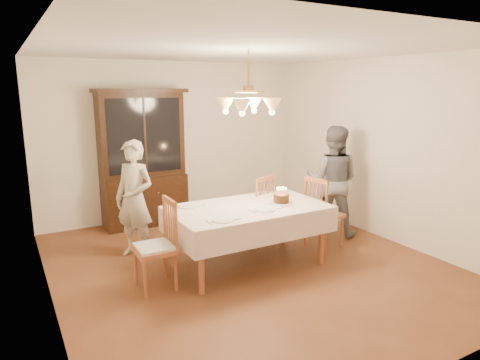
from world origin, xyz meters
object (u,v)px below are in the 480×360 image
elderly_woman (134,199)px  birthday_cake (281,199)px  chair_far_side (255,213)px  china_hutch (143,161)px  dining_table (248,212)px

elderly_woman → birthday_cake: elderly_woman is taller
chair_far_side → birthday_cake: size_ratio=3.33×
china_hutch → birthday_cake: 2.58m
dining_table → china_hutch: china_hutch is taller
dining_table → birthday_cake: 0.46m
china_hutch → elderly_woman: bearing=-111.8°
dining_table → elderly_woman: bearing=138.7°
elderly_woman → birthday_cake: 1.89m
china_hutch → birthday_cake: (1.05, -2.34, -0.23)m
chair_far_side → elderly_woman: elderly_woman is taller
chair_far_side → china_hutch: bearing=123.1°
china_hutch → elderly_woman: size_ratio=1.41×
chair_far_side → birthday_cake: (-0.04, -0.68, 0.37)m
china_hutch → elderly_woman: 1.39m
china_hutch → chair_far_side: china_hutch is taller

